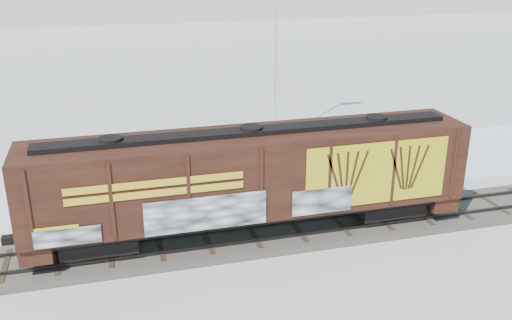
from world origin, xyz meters
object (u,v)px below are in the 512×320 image
object	(u,v)px
car_white	(176,169)
hopper_railcar	(252,176)
flagpole	(277,66)
car_dark	(325,166)
car_silver	(211,170)

from	to	relation	value
car_white	hopper_railcar	bearing A→B (deg)	-143.23
flagpole	car_white	world-z (taller)	flagpole
flagpole	hopper_railcar	bearing A→B (deg)	-111.59
hopper_railcar	car_white	distance (m)	8.04
flagpole	car_dark	bearing A→B (deg)	-84.07
car_silver	car_dark	bearing A→B (deg)	-107.55
car_dark	hopper_railcar	bearing A→B (deg)	136.34
hopper_railcar	flagpole	size ratio (longest dim) A/B	1.41
flagpole	car_white	bearing A→B (deg)	-144.57
flagpole	car_white	distance (m)	9.80
flagpole	car_silver	world-z (taller)	flagpole
hopper_railcar	flagpole	world-z (taller)	flagpole
flagpole	car_silver	bearing A→B (deg)	-133.38
car_silver	car_dark	size ratio (longest dim) A/B	0.84
hopper_railcar	car_silver	distance (m)	7.20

